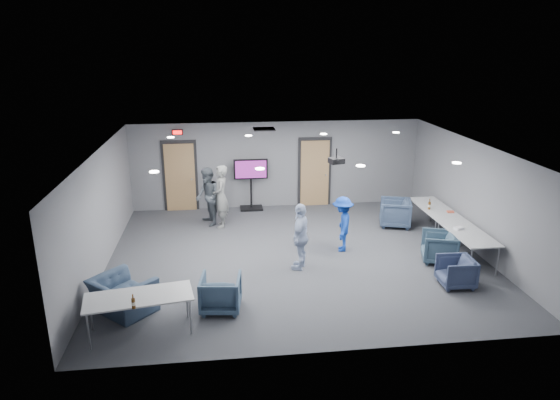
{
  "coord_description": "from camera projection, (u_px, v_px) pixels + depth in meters",
  "views": [
    {
      "loc": [
        -1.74,
        -11.14,
        5.02
      ],
      "look_at": [
        -0.29,
        0.82,
        1.2
      ],
      "focal_mm": 32.0,
      "sensor_mm": 36.0,
      "label": 1
    }
  ],
  "objects": [
    {
      "name": "wall_left",
      "position": [
        101.0,
        211.0,
        11.33
      ],
      "size": [
        0.02,
        8.0,
        2.7
      ],
      "primitive_type": "cube",
      "color": "slate",
      "rests_on": "floor"
    },
    {
      "name": "table_front_left",
      "position": [
        139.0,
        298.0,
        8.83
      ],
      "size": [
        1.97,
        1.07,
        0.73
      ],
      "rotation": [
        0.0,
        0.0,
        0.16
      ],
      "color": "silver",
      "rests_on": "floor"
    },
    {
      "name": "person_a",
      "position": [
        221.0,
        196.0,
        13.97
      ],
      "size": [
        0.45,
        0.66,
        1.78
      ],
      "primitive_type": "imported",
      "rotation": [
        0.0,
        0.0,
        -1.6
      ],
      "color": "gray",
      "rests_on": "floor"
    },
    {
      "name": "chair_right_b",
      "position": [
        439.0,
        247.0,
        11.87
      ],
      "size": [
        0.99,
        0.98,
        0.72
      ],
      "primitive_type": "imported",
      "rotation": [
        0.0,
        0.0,
        -1.87
      ],
      "color": "#374E60",
      "rests_on": "floor"
    },
    {
      "name": "wall_right",
      "position": [
        475.0,
        197.0,
        12.36
      ],
      "size": [
        0.02,
        8.0,
        2.7
      ],
      "primitive_type": "cube",
      "color": "slate",
      "rests_on": "floor"
    },
    {
      "name": "wall_back",
      "position": [
        277.0,
        165.0,
        15.63
      ],
      "size": [
        9.0,
        0.02,
        2.7
      ],
      "primitive_type": "cube",
      "color": "slate",
      "rests_on": "floor"
    },
    {
      "name": "person_b",
      "position": [
        208.0,
        197.0,
        14.14
      ],
      "size": [
        0.85,
        0.96,
        1.67
      ],
      "primitive_type": "imported",
      "rotation": [
        0.0,
        0.0,
        -1.27
      ],
      "color": "#545D65",
      "rests_on": "floor"
    },
    {
      "name": "table_right_b",
      "position": [
        467.0,
        234.0,
        11.81
      ],
      "size": [
        0.79,
        1.9,
        0.73
      ],
      "rotation": [
        0.0,
        0.0,
        1.57
      ],
      "color": "silver",
      "rests_on": "floor"
    },
    {
      "name": "snack_box",
      "position": [
        450.0,
        212.0,
        13.15
      ],
      "size": [
        0.19,
        0.15,
        0.04
      ],
      "primitive_type": "cube",
      "rotation": [
        0.0,
        0.0,
        -0.19
      ],
      "color": "#C34A30",
      "rests_on": "table_right_a"
    },
    {
      "name": "downlights",
      "position": [
        297.0,
        149.0,
        11.44
      ],
      "size": [
        6.18,
        3.78,
        0.02
      ],
      "color": "white",
      "rests_on": "ceiling"
    },
    {
      "name": "tv_stand",
      "position": [
        251.0,
        181.0,
        15.43
      ],
      "size": [
        1.05,
        0.5,
        1.61
      ],
      "color": "black",
      "rests_on": "floor"
    },
    {
      "name": "person_d",
      "position": [
        342.0,
        224.0,
        12.4
      ],
      "size": [
        0.72,
        1.0,
        1.4
      ],
      "primitive_type": "imported",
      "rotation": [
        0.0,
        0.0,
        -1.81
      ],
      "color": "#173999",
      "rests_on": "floor"
    },
    {
      "name": "hvac_diffuser",
      "position": [
        264.0,
        129.0,
        14.03
      ],
      "size": [
        0.6,
        0.6,
        0.03
      ],
      "primitive_type": "cube",
      "color": "black",
      "rests_on": "ceiling"
    },
    {
      "name": "bottle_right",
      "position": [
        429.0,
        205.0,
        13.36
      ],
      "size": [
        0.08,
        0.08,
        0.3
      ],
      "color": "#4E2E0D",
      "rests_on": "table_right_a"
    },
    {
      "name": "bottle_front",
      "position": [
        133.0,
        303.0,
        8.39
      ],
      "size": [
        0.07,
        0.07,
        0.26
      ],
      "color": "#4E2E0D",
      "rests_on": "table_front_left"
    },
    {
      "name": "table_right_a",
      "position": [
        434.0,
        208.0,
        13.61
      ],
      "size": [
        0.78,
        1.88,
        0.73
      ],
      "rotation": [
        0.0,
        0.0,
        1.57
      ],
      "color": "silver",
      "rests_on": "floor"
    },
    {
      "name": "floor",
      "position": [
        296.0,
        256.0,
        12.25
      ],
      "size": [
        9.0,
        9.0,
        0.0
      ],
      "primitive_type": "plane",
      "color": "#323439",
      "rests_on": "ground"
    },
    {
      "name": "wall_front",
      "position": [
        334.0,
        280.0,
        8.06
      ],
      "size": [
        9.0,
        0.02,
        2.7
      ],
      "primitive_type": "cube",
      "color": "slate",
      "rests_on": "floor"
    },
    {
      "name": "exit_sign",
      "position": [
        177.0,
        132.0,
        14.89
      ],
      "size": [
        0.32,
        0.08,
        0.16
      ],
      "color": "black",
      "rests_on": "wall_back"
    },
    {
      "name": "chair_front_a",
      "position": [
        221.0,
        293.0,
        9.71
      ],
      "size": [
        0.86,
        0.88,
        0.72
      ],
      "primitive_type": "imported",
      "rotation": [
        0.0,
        0.0,
        3.01
      ],
      "color": "#3D5269",
      "rests_on": "floor"
    },
    {
      "name": "wrapper",
      "position": [
        459.0,
        228.0,
        11.98
      ],
      "size": [
        0.26,
        0.22,
        0.05
      ],
      "primitive_type": "cube",
      "rotation": [
        0.0,
        0.0,
        0.36
      ],
      "color": "white",
      "rests_on": "table_right_b"
    },
    {
      "name": "door_right",
      "position": [
        315.0,
        173.0,
        15.81
      ],
      "size": [
        1.06,
        0.17,
        2.24
      ],
      "color": "black",
      "rests_on": "wall_back"
    },
    {
      "name": "chair_right_a",
      "position": [
        395.0,
        213.0,
        14.17
      ],
      "size": [
        1.07,
        1.05,
        0.78
      ],
      "primitive_type": "imported",
      "rotation": [
        0.0,
        0.0,
        -1.87
      ],
      "color": "#37465F",
      "rests_on": "floor"
    },
    {
      "name": "chair_front_b",
      "position": [
        123.0,
        295.0,
        9.61
      ],
      "size": [
        1.45,
        1.44,
        0.71
      ],
      "primitive_type": "imported",
      "rotation": [
        0.0,
        0.0,
        2.39
      ],
      "color": "#34445A",
      "rests_on": "floor"
    },
    {
      "name": "person_c",
      "position": [
        301.0,
        236.0,
        11.38
      ],
      "size": [
        0.72,
        1.0,
        1.57
      ],
      "primitive_type": "imported",
      "rotation": [
        0.0,
        0.0,
        -1.98
      ],
      "color": "#ACBDDE",
      "rests_on": "floor"
    },
    {
      "name": "chair_right_c",
      "position": [
        456.0,
        272.0,
        10.67
      ],
      "size": [
        0.74,
        0.72,
        0.65
      ],
      "primitive_type": "imported",
      "rotation": [
        0.0,
        0.0,
        -1.61
      ],
      "color": "#353F5C",
      "rests_on": "floor"
    },
    {
      "name": "door_left",
      "position": [
        180.0,
        177.0,
        15.33
      ],
      "size": [
        1.06,
        0.17,
        2.24
      ],
      "color": "black",
      "rests_on": "wall_back"
    },
    {
      "name": "ceiling",
      "position": [
        297.0,
        148.0,
        11.44
      ],
      "size": [
        9.0,
        9.0,
        0.0
      ],
      "primitive_type": "plane",
      "rotation": [
        3.14,
        0.0,
        0.0
      ],
      "color": "silver",
      "rests_on": "wall_back"
    },
    {
      "name": "projector",
      "position": [
        336.0,
        161.0,
        11.53
      ],
      "size": [
        0.38,
        0.35,
        0.35
      ],
      "rotation": [
        0.0,
        0.0,
        0.26
      ],
      "color": "black",
      "rests_on": "ceiling"
    }
  ]
}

